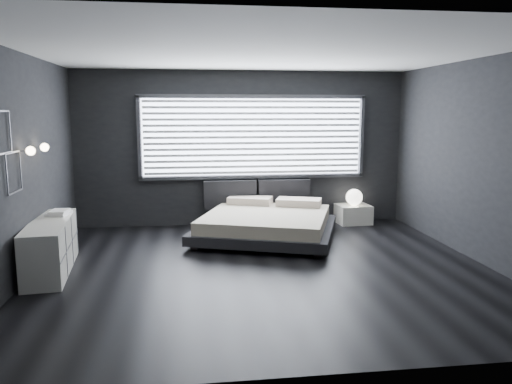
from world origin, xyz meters
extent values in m
plane|color=black|center=(0.00, 0.00, 0.00)|extent=(6.00, 6.00, 0.00)
plane|color=white|center=(0.00, 0.00, 2.80)|extent=(6.00, 6.00, 0.00)
cube|color=black|center=(0.00, 2.75, 1.40)|extent=(6.00, 0.04, 2.80)
cube|color=black|center=(0.00, -2.75, 1.40)|extent=(6.00, 0.04, 2.80)
cube|color=black|center=(-3.00, 0.00, 1.40)|extent=(0.04, 5.50, 2.80)
cube|color=black|center=(3.00, 0.00, 1.40)|extent=(0.04, 5.50, 2.80)
cube|color=white|center=(0.20, 2.73, 1.61)|extent=(4.00, 0.02, 1.38)
cube|color=#47474C|center=(-1.84, 2.70, 1.61)|extent=(0.06, 0.08, 1.48)
cube|color=#47474C|center=(2.24, 2.70, 1.61)|extent=(0.06, 0.08, 1.48)
cube|color=#47474C|center=(0.20, 2.70, 2.34)|extent=(4.14, 0.08, 0.06)
cube|color=#47474C|center=(0.20, 2.70, 0.88)|extent=(4.14, 0.08, 0.06)
cube|color=silver|center=(0.20, 2.67, 1.61)|extent=(3.94, 0.03, 1.32)
cube|color=black|center=(-0.24, 2.64, 0.57)|extent=(0.96, 0.16, 0.52)
cube|color=black|center=(0.76, 2.64, 0.57)|extent=(0.96, 0.16, 0.52)
cylinder|color=silver|center=(-2.95, 0.05, 1.60)|extent=(0.10, 0.02, 0.02)
sphere|color=#FFE5B7|center=(-2.88, 0.05, 1.60)|extent=(0.11, 0.11, 0.11)
cylinder|color=silver|center=(-2.95, 0.65, 1.60)|extent=(0.10, 0.02, 0.02)
sphere|color=#FFE5B7|center=(-2.88, 0.65, 1.60)|extent=(0.11, 0.11, 0.11)
cube|color=#47474C|center=(-2.98, -0.55, 2.08)|extent=(0.01, 0.46, 0.02)
cube|color=#47474C|center=(-2.98, -0.55, 1.62)|extent=(0.01, 0.46, 0.02)
cube|color=#47474C|center=(-2.98, -0.32, 1.85)|extent=(0.01, 0.02, 0.46)
cube|color=#47474C|center=(-2.98, -0.30, 1.61)|extent=(0.01, 0.46, 0.02)
cube|color=#47474C|center=(-2.98, -0.30, 1.15)|extent=(0.01, 0.46, 0.02)
cube|color=#47474C|center=(-2.98, -0.07, 1.38)|extent=(0.01, 0.02, 0.46)
cube|color=#47474C|center=(-2.98, -0.53, 1.38)|extent=(0.01, 0.02, 0.46)
cube|color=black|center=(-0.89, 1.08, 0.04)|extent=(0.15, 0.15, 0.08)
cube|color=black|center=(0.86, 0.46, 0.04)|extent=(0.15, 0.15, 0.08)
cube|color=black|center=(-0.34, 2.64, 0.04)|extent=(0.15, 0.15, 0.08)
cube|color=black|center=(1.41, 2.02, 0.04)|extent=(0.15, 0.15, 0.08)
cube|color=black|center=(0.26, 1.55, 0.16)|extent=(2.71, 2.65, 0.16)
cube|color=#B4AA90|center=(0.26, 1.55, 0.33)|extent=(2.45, 2.45, 0.20)
cube|color=beige|center=(0.10, 2.42, 0.49)|extent=(0.86, 0.64, 0.13)
cube|color=beige|center=(0.93, 2.12, 0.49)|extent=(0.86, 0.64, 0.13)
cube|color=white|center=(2.05, 2.48, 0.17)|extent=(0.63, 0.54, 0.35)
sphere|color=white|center=(2.05, 2.44, 0.50)|extent=(0.30, 0.30, 0.30)
cube|color=white|center=(-2.78, 0.27, 0.34)|extent=(0.63, 1.72, 0.67)
cube|color=#47474C|center=(-2.54, 0.29, 0.34)|extent=(0.17, 1.66, 0.65)
cube|color=white|center=(-2.75, 0.67, 0.69)|extent=(0.31, 0.37, 0.04)
cube|color=white|center=(-2.74, 0.65, 0.73)|extent=(0.24, 0.31, 0.03)
camera|label=1|loc=(-0.95, -6.33, 2.08)|focal=35.00mm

